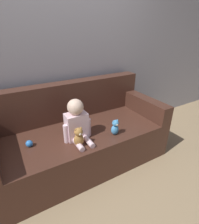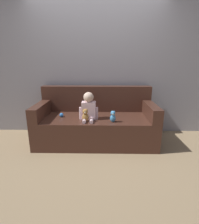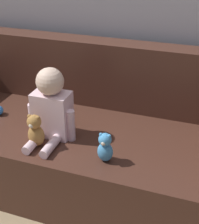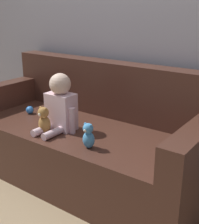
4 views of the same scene
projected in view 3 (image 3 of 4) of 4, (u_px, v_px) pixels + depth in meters
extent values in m
plane|color=#9E8460|center=(80.00, 180.00, 2.32)|extent=(12.00, 12.00, 0.00)
cube|color=#47281E|center=(79.00, 154.00, 2.20)|extent=(2.05, 0.91, 0.47)
cube|color=#47281E|center=(96.00, 73.00, 2.27)|extent=(2.05, 0.18, 0.48)
cube|color=silver|center=(53.00, 114.00, 1.93)|extent=(0.23, 0.14, 0.29)
sphere|color=beige|center=(50.00, 82.00, 1.82)|extent=(0.17, 0.17, 0.17)
cylinder|color=silver|center=(33.00, 143.00, 1.87)|extent=(0.06, 0.18, 0.06)
cylinder|color=silver|center=(50.00, 146.00, 1.84)|extent=(0.06, 0.18, 0.06)
cylinder|color=silver|center=(33.00, 118.00, 1.97)|extent=(0.05, 0.05, 0.20)
cylinder|color=silver|center=(71.00, 126.00, 1.90)|extent=(0.05, 0.05, 0.20)
ellipsoid|color=#AD7A3D|center=(36.00, 135.00, 1.86)|extent=(0.10, 0.08, 0.14)
sphere|color=#AD7A3D|center=(34.00, 122.00, 1.81)|extent=(0.08, 0.08, 0.08)
sphere|color=#AD7A3D|center=(29.00, 116.00, 1.80)|extent=(0.02, 0.02, 0.02)
sphere|color=#AD7A3D|center=(38.00, 118.00, 1.78)|extent=(0.02, 0.02, 0.02)
sphere|color=beige|center=(31.00, 126.00, 1.78)|extent=(0.03, 0.03, 0.03)
ellipsoid|color=#4C9EDB|center=(105.00, 152.00, 1.74)|extent=(0.09, 0.07, 0.12)
sphere|color=#4C9EDB|center=(105.00, 140.00, 1.69)|extent=(0.07, 0.07, 0.07)
sphere|color=#4C9EDB|center=(101.00, 135.00, 1.68)|extent=(0.02, 0.02, 0.02)
sphere|color=#4C9EDB|center=(109.00, 136.00, 1.67)|extent=(0.02, 0.02, 0.02)
sphere|color=beige|center=(103.00, 143.00, 1.67)|extent=(0.03, 0.03, 0.03)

